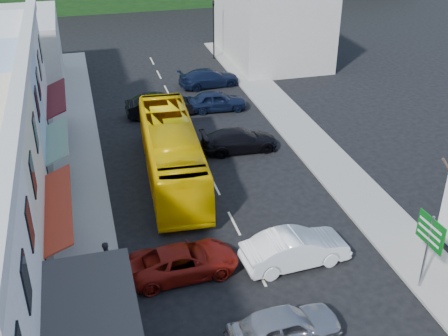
# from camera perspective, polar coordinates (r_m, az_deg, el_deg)

# --- Properties ---
(ground) EXTENTS (120.00, 120.00, 0.00)m
(ground) POSITION_cam_1_polar(r_m,az_deg,el_deg) (26.01, 3.50, -10.41)
(ground) COLOR black
(ground) RESTS_ON ground
(sidewalk_left) EXTENTS (3.00, 52.00, 0.15)m
(sidewalk_left) POSITION_cam_1_polar(r_m,az_deg,el_deg) (33.32, -14.40, -1.64)
(sidewalk_left) COLOR gray
(sidewalk_left) RESTS_ON ground
(sidewalk_right) EXTENTS (3.00, 52.00, 0.15)m
(sidewalk_right) POSITION_cam_1_polar(r_m,az_deg,el_deg) (36.24, 9.85, 1.44)
(sidewalk_right) COLOR gray
(sidewalk_right) RESTS_ON ground
(distant_block_left) EXTENTS (8.00, 10.00, 6.00)m
(distant_block_left) POSITION_cam_1_polar(r_m,az_deg,el_deg) (48.25, -21.08, 10.63)
(distant_block_left) COLOR #B7B2A8
(distant_block_left) RESTS_ON ground
(distant_block_right) EXTENTS (8.00, 12.00, 7.00)m
(distant_block_right) POSITION_cam_1_polar(r_m,az_deg,el_deg) (53.75, 4.82, 14.64)
(distant_block_right) COLOR #B7B2A8
(distant_block_right) RESTS_ON ground
(bus) EXTENTS (3.22, 11.73, 3.10)m
(bus) POSITION_cam_1_polar(r_m,az_deg,el_deg) (32.52, -5.33, 1.38)
(bus) COLOR #FFCB00
(bus) RESTS_ON ground
(car_silver) EXTENTS (4.53, 2.15, 1.40)m
(car_silver) POSITION_cam_1_polar(r_m,az_deg,el_deg) (22.42, 6.16, -15.88)
(car_silver) COLOR #9E9EA3
(car_silver) RESTS_ON ground
(car_white) EXTENTS (4.52, 2.12, 1.40)m
(car_white) POSITION_cam_1_polar(r_m,az_deg,el_deg) (26.20, 7.24, -8.35)
(car_white) COLOR white
(car_white) RESTS_ON ground
(car_red) EXTENTS (4.70, 2.15, 1.40)m
(car_red) POSITION_cam_1_polar(r_m,az_deg,el_deg) (25.48, -4.09, -9.39)
(car_red) COLOR maroon
(car_red) RESTS_ON ground
(car_black_near) EXTENTS (4.54, 1.94, 1.40)m
(car_black_near) POSITION_cam_1_polar(r_m,az_deg,el_deg) (36.02, 1.59, 2.82)
(car_black_near) COLOR black
(car_black_near) RESTS_ON ground
(car_navy_mid) EXTENTS (4.52, 2.13, 1.40)m
(car_navy_mid) POSITION_cam_1_polar(r_m,az_deg,el_deg) (42.15, -0.75, 6.78)
(car_navy_mid) COLOR black
(car_navy_mid) RESTS_ON ground
(car_black_far) EXTENTS (4.42, 1.85, 1.40)m
(car_black_far) POSITION_cam_1_polar(r_m,az_deg,el_deg) (41.44, -6.56, 6.20)
(car_black_far) COLOR black
(car_black_far) RESTS_ON ground
(car_navy_far) EXTENTS (4.68, 2.33, 1.40)m
(car_navy_far) POSITION_cam_1_polar(r_m,az_deg,el_deg) (46.98, -1.53, 9.11)
(car_navy_far) COLOR black
(car_navy_far) RESTS_ON ground
(pedestrian_left) EXTENTS (0.47, 0.65, 1.70)m
(pedestrian_left) POSITION_cam_1_polar(r_m,az_deg,el_deg) (25.64, -11.76, -8.89)
(pedestrian_left) COLOR black
(pedestrian_left) RESTS_ON sidewalk_left
(direction_sign) EXTENTS (0.37, 1.71, 3.75)m
(direction_sign) POSITION_cam_1_polar(r_m,az_deg,el_deg) (25.35, 19.83, -8.20)
(direction_sign) COLOR #065912
(direction_sign) RESTS_ON ground
(traffic_signal) EXTENTS (1.11, 1.39, 5.58)m
(traffic_signal) POSITION_cam_1_polar(r_m,az_deg,el_deg) (53.54, -1.05, 13.90)
(traffic_signal) COLOR black
(traffic_signal) RESTS_ON ground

